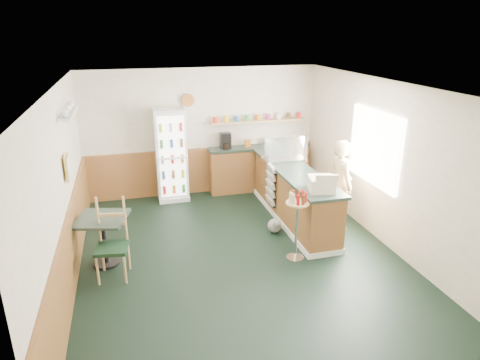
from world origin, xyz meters
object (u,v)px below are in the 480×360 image
object	(u,v)px
condiment_stand	(297,215)
cafe_table	(103,232)
shopkeeper	(341,184)
cash_register	(321,184)
drinks_fridge	(171,155)
cafe_chair	(111,236)
display_case	(284,149)

from	to	relation	value
condiment_stand	cafe_table	size ratio (longest dim) A/B	1.28
shopkeeper	cafe_table	distance (m)	4.12
shopkeeper	condiment_stand	bearing A→B (deg)	126.27
cash_register	shopkeeper	size ratio (longest dim) A/B	0.25
drinks_fridge	cash_register	size ratio (longest dim) A/B	4.72
cash_register	drinks_fridge	bearing A→B (deg)	139.75
cafe_table	cafe_chair	world-z (taller)	cafe_chair
shopkeeper	cafe_table	size ratio (longest dim) A/B	1.86
cash_register	cafe_table	xyz separation A→B (m)	(-3.40, 0.35, -0.57)
display_case	cash_register	bearing A→B (deg)	-90.00
cash_register	cafe_table	distance (m)	3.46
drinks_fridge	shopkeeper	distance (m)	3.52
cafe_table	cafe_chair	xyz separation A→B (m)	(0.13, -0.32, 0.07)
cafe_chair	drinks_fridge	bearing A→B (deg)	75.53
drinks_fridge	condiment_stand	bearing A→B (deg)	-62.62
condiment_stand	cash_register	bearing A→B (deg)	26.68
drinks_fridge	cafe_chair	bearing A→B (deg)	-113.45
cafe_chair	condiment_stand	bearing A→B (deg)	3.18
drinks_fridge	cafe_table	xyz separation A→B (m)	(-1.33, -2.44, -0.41)
cash_register	condiment_stand	world-z (taller)	cash_register
condiment_stand	cafe_chair	world-z (taller)	cafe_chair
condiment_stand	cafe_chair	size ratio (longest dim) A/B	0.94
condiment_stand	cafe_chair	distance (m)	2.79
shopkeeper	cafe_chair	size ratio (longest dim) A/B	1.38
display_case	cash_register	xyz separation A→B (m)	(0.00, -1.68, -0.12)
condiment_stand	cafe_chair	xyz separation A→B (m)	(-2.77, 0.28, -0.13)
cash_register	cafe_table	bearing A→B (deg)	-172.72
display_case	cafe_table	bearing A→B (deg)	-158.54
shopkeeper	condiment_stand	world-z (taller)	shopkeeper
display_case	cash_register	distance (m)	1.69
drinks_fridge	display_case	world-z (taller)	drinks_fridge
display_case	cafe_chair	distance (m)	3.72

